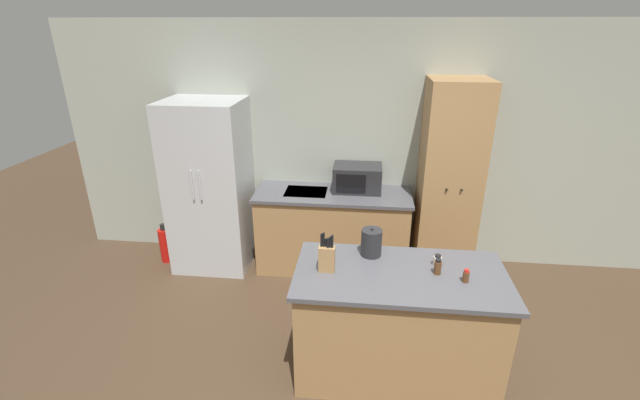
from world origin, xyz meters
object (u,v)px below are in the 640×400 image
at_px(spice_bottle_tall_dark, 466,276).
at_px(fire_extinguisher, 165,245).
at_px(spice_bottle_short_red, 437,260).
at_px(refrigerator, 210,187).
at_px(microwave, 357,178).
at_px(knife_block, 327,258).
at_px(pantry_cabinet, 449,183).
at_px(spice_bottle_amber_oil, 438,267).
at_px(kettle, 371,242).

bearing_deg(spice_bottle_tall_dark, fire_extinguisher, 153.40).
bearing_deg(spice_bottle_short_red, refrigerator, 148.98).
distance_m(microwave, fire_extinguisher, 2.31).
bearing_deg(knife_block, spice_bottle_short_red, 11.65).
bearing_deg(pantry_cabinet, knife_block, -125.26).
relative_size(spice_bottle_tall_dark, spice_bottle_amber_oil, 0.82).
distance_m(spice_bottle_amber_oil, kettle, 0.52).
bearing_deg(pantry_cabinet, microwave, 174.88).
distance_m(pantry_cabinet, fire_extinguisher, 3.20).
xyz_separation_m(microwave, fire_extinguisher, (-2.15, -0.20, -0.82)).
distance_m(refrigerator, spice_bottle_amber_oil, 2.63).
xyz_separation_m(spice_bottle_short_red, kettle, (-0.49, 0.10, 0.07)).
bearing_deg(kettle, pantry_cabinet, 58.74).
distance_m(pantry_cabinet, spice_bottle_short_red, 1.43).
height_order(pantry_cabinet, kettle, pantry_cabinet).
height_order(pantry_cabinet, knife_block, pantry_cabinet).
relative_size(spice_bottle_tall_dark, fire_extinguisher, 0.21).
bearing_deg(spice_bottle_amber_oil, fire_extinguisher, 153.32).
height_order(pantry_cabinet, spice_bottle_short_red, pantry_cabinet).
relative_size(pantry_cabinet, microwave, 4.10).
height_order(microwave, knife_block, knife_block).
xyz_separation_m(refrigerator, knife_block, (1.40, -1.50, 0.08)).
relative_size(knife_block, spice_bottle_amber_oil, 2.56).
height_order(spice_bottle_amber_oil, fire_extinguisher, spice_bottle_amber_oil).
xyz_separation_m(spice_bottle_amber_oil, kettle, (-0.47, 0.22, 0.05)).
bearing_deg(spice_bottle_tall_dark, microwave, 115.44).
bearing_deg(kettle, spice_bottle_short_red, -11.75).
height_order(spice_bottle_amber_oil, kettle, kettle).
bearing_deg(knife_block, kettle, 40.05).
bearing_deg(microwave, pantry_cabinet, -5.12).
relative_size(refrigerator, microwave, 3.64).
bearing_deg(microwave, knife_block, -95.92).
distance_m(refrigerator, pantry_cabinet, 2.51).
distance_m(refrigerator, spice_bottle_tall_dark, 2.83).
relative_size(pantry_cabinet, fire_extinguisher, 4.47).
xyz_separation_m(microwave, spice_bottle_amber_oil, (0.62, -1.59, -0.08)).
relative_size(refrigerator, spice_bottle_tall_dark, 18.92).
bearing_deg(refrigerator, knife_block, -46.80).
relative_size(spice_bottle_short_red, fire_extinguisher, 0.18).
distance_m(microwave, spice_bottle_short_red, 1.61).
relative_size(pantry_cabinet, knife_block, 6.85).
relative_size(refrigerator, fire_extinguisher, 3.96).
xyz_separation_m(spice_bottle_short_red, fire_extinguisher, (-2.79, 1.28, -0.72)).
distance_m(knife_block, spice_bottle_amber_oil, 0.79).
height_order(spice_bottle_short_red, fire_extinguisher, spice_bottle_short_red).
bearing_deg(fire_extinguisher, spice_bottle_amber_oil, -26.68).
height_order(refrigerator, kettle, refrigerator).
height_order(spice_bottle_tall_dark, kettle, kettle).
bearing_deg(knife_block, pantry_cabinet, 54.74).
relative_size(microwave, fire_extinguisher, 1.09).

